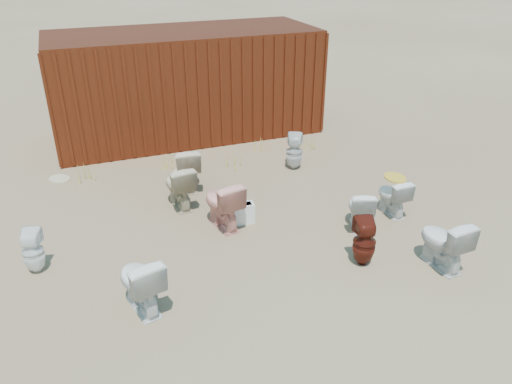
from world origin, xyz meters
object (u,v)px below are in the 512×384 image
object	(u,v)px
toilet_back_beige_left	(188,167)
toilet_front_maroon	(364,242)
toilet_back_yellowlid	(392,196)
shipping_container	(186,83)
toilet_back_e	(294,152)
toilet_front_a	(140,282)
toilet_front_c	(360,209)
toilet_front_e	(443,242)
toilet_back_beige_right	(179,186)
loose_tank	(239,214)
toilet_front_pink	(222,204)
toilet_back_a	(33,252)

from	to	relation	value
toilet_back_beige_left	toilet_front_maroon	bearing A→B (deg)	126.80
toilet_front_maroon	toilet_back_yellowlid	bearing A→B (deg)	-123.74
shipping_container	toilet_back_e	size ratio (longest dim) A/B	8.07
toilet_front_a	toilet_front_c	xyz separation A→B (m)	(3.65, 0.76, -0.06)
toilet_front_e	toilet_back_beige_right	world-z (taller)	toilet_front_e
toilet_back_beige_left	toilet_back_yellowlid	size ratio (longest dim) A/B	1.25
loose_tank	toilet_back_e	bearing A→B (deg)	47.36
toilet_front_pink	toilet_back_beige_left	xyz separation A→B (m)	(-0.18, 1.58, 0.00)
toilet_front_pink	toilet_front_maroon	xyz separation A→B (m)	(1.58, -1.75, -0.05)
toilet_front_c	toilet_front_e	world-z (taller)	toilet_front_e
toilet_back_yellowlid	shipping_container	bearing A→B (deg)	-66.57
shipping_container	toilet_back_yellowlid	distance (m)	5.72
toilet_back_beige_left	loose_tank	bearing A→B (deg)	114.85
toilet_front_c	toilet_back_a	bearing A→B (deg)	14.38
toilet_back_e	toilet_front_a	bearing A→B (deg)	69.02
toilet_front_maroon	toilet_back_yellowlid	xyz separation A→B (m)	(1.25, 1.11, -0.03)
toilet_front_e	toilet_back_beige_left	bearing A→B (deg)	-56.84
toilet_front_c	toilet_front_e	bearing A→B (deg)	132.74
toilet_front_c	toilet_back_beige_right	bearing A→B (deg)	-13.24
toilet_front_pink	toilet_front_maroon	bearing A→B (deg)	121.10
toilet_front_pink	toilet_back_a	world-z (taller)	toilet_front_pink
toilet_front_pink	loose_tank	distance (m)	0.37
toilet_front_pink	toilet_front_maroon	distance (m)	2.36
toilet_front_e	toilet_front_c	bearing A→B (deg)	-71.70
toilet_front_maroon	toilet_front_pink	bearing A→B (deg)	-33.22
toilet_back_beige_right	toilet_front_e	bearing A→B (deg)	128.91
toilet_front_c	toilet_back_beige_left	bearing A→B (deg)	-25.86
toilet_front_c	toilet_back_e	xyz separation A→B (m)	(-0.01, 2.50, 0.02)
toilet_back_beige_right	toilet_back_yellowlid	bearing A→B (deg)	148.89
toilet_front_a	toilet_back_e	xyz separation A→B (m)	(3.64, 3.26, -0.03)
toilet_back_e	toilet_front_pink	bearing A→B (deg)	66.27
toilet_front_a	toilet_back_a	world-z (taller)	toilet_front_a
toilet_front_a	toilet_back_beige_right	distance (m)	2.74
toilet_front_a	toilet_back_yellowlid	size ratio (longest dim) A/B	1.20
toilet_back_beige_right	toilet_back_e	size ratio (longest dim) A/B	1.08
shipping_container	toilet_front_pink	distance (m)	4.65
toilet_back_a	loose_tank	distance (m)	3.16
toilet_front_pink	toilet_front_maroon	world-z (taller)	toilet_front_pink
toilet_back_beige_left	toilet_back_a	bearing A→B (deg)	43.02
toilet_front_e	toilet_back_beige_left	size ratio (longest dim) A/B	0.96
toilet_front_c	toilet_front_pink	bearing A→B (deg)	-0.83
toilet_back_yellowlid	toilet_front_e	bearing A→B (deg)	81.49
toilet_front_c	toilet_back_beige_left	world-z (taller)	toilet_back_beige_left
toilet_front_e	toilet_back_yellowlid	xyz separation A→B (m)	(0.23, 1.56, -0.06)
shipping_container	toilet_back_beige_right	size ratio (longest dim) A/B	7.50
toilet_back_beige_left	loose_tank	size ratio (longest dim) A/B	1.68
toilet_back_yellowlid	loose_tank	world-z (taller)	toilet_back_yellowlid
toilet_front_maroon	toilet_back_a	size ratio (longest dim) A/B	1.11
shipping_container	toilet_front_maroon	size ratio (longest dim) A/B	8.17
toilet_back_a	toilet_back_yellowlid	xyz separation A→B (m)	(5.70, -0.39, 0.01)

